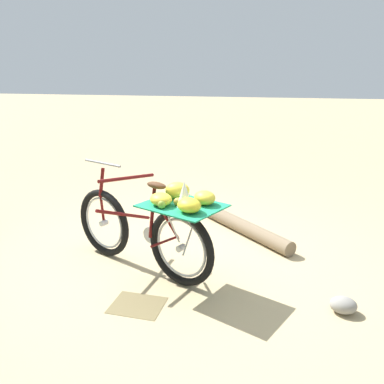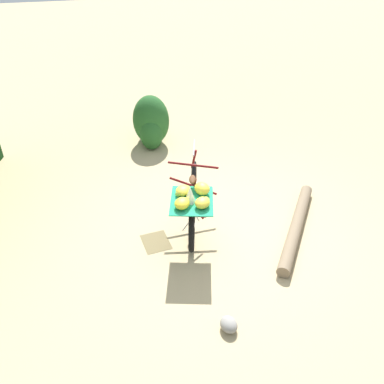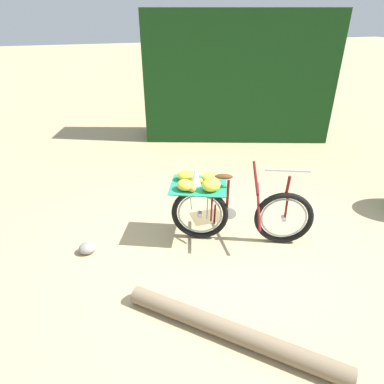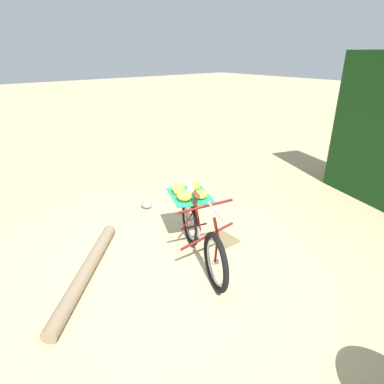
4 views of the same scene
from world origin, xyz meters
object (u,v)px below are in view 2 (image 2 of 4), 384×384
bicycle (193,201)px  path_stone (229,324)px  fallen_log (296,225)px  shrub_cluster (151,123)px

bicycle → path_stone: bearing=-165.8°
bicycle → path_stone: size_ratio=8.05×
bicycle → fallen_log: 1.57m
bicycle → path_stone: 1.83m
bicycle → fallen_log: size_ratio=0.84×
fallen_log → shrub_cluster: shrub_cluster is taller
bicycle → shrub_cluster: size_ratio=1.64×
fallen_log → shrub_cluster: size_ratio=1.94×
bicycle → path_stone: bicycle is taller
shrub_cluster → bicycle: bearing=-4.6°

